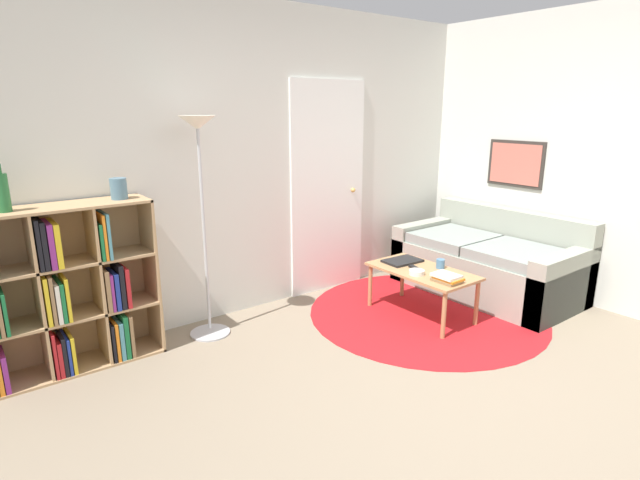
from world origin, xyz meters
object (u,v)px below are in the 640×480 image
(floor_lamp, at_px, (200,169))
(couch, at_px, (490,263))
(coffee_table, at_px, (422,275))
(bottle_right, at_px, (2,192))
(cup, at_px, (440,264))
(vase_on_shelf, at_px, (119,189))
(bookshelf, at_px, (59,293))
(bowl, at_px, (417,272))
(laptop, at_px, (402,261))

(floor_lamp, bearing_deg, couch, -16.31)
(coffee_table, height_order, bottle_right, bottle_right)
(cup, xyz_separation_m, bottle_right, (-3.01, 0.89, 0.81))
(vase_on_shelf, bearing_deg, floor_lamp, -8.44)
(coffee_table, bearing_deg, bottle_right, 163.91)
(coffee_table, xyz_separation_m, vase_on_shelf, (-2.18, 0.85, 0.85))
(bookshelf, xyz_separation_m, bowl, (2.50, -0.91, -0.12))
(bookshelf, relative_size, vase_on_shelf, 7.88)
(laptop, relative_size, cup, 4.23)
(bottle_right, distance_m, vase_on_shelf, 0.68)
(laptop, height_order, bowl, bowl)
(couch, height_order, vase_on_shelf, vase_on_shelf)
(bowl, relative_size, cup, 1.59)
(coffee_table, distance_m, bottle_right, 3.11)
(laptop, bearing_deg, bookshelf, 167.39)
(bookshelf, bearing_deg, coffee_table, -17.94)
(bowl, bearing_deg, couch, 2.98)
(couch, height_order, bottle_right, bottle_right)
(bowl, xyz_separation_m, bottle_right, (-2.73, 0.88, 0.83))
(floor_lamp, relative_size, cup, 21.11)
(cup, height_order, bottle_right, bottle_right)
(floor_lamp, height_order, cup, floor_lamp)
(laptop, bearing_deg, bowl, -116.96)
(floor_lamp, relative_size, vase_on_shelf, 11.70)
(couch, relative_size, coffee_table, 1.83)
(floor_lamp, height_order, bottle_right, floor_lamp)
(laptop, relative_size, bowl, 2.66)
(vase_on_shelf, bearing_deg, bowl, -23.83)
(vase_on_shelf, bearing_deg, couch, -14.95)
(coffee_table, bearing_deg, bookshelf, 162.06)
(cup, bearing_deg, coffee_table, 157.50)
(cup, relative_size, vase_on_shelf, 0.55)
(vase_on_shelf, bearing_deg, bottle_right, -177.91)
(bookshelf, bearing_deg, laptop, -12.61)
(floor_lamp, distance_m, coffee_table, 2.02)
(laptop, bearing_deg, vase_on_shelf, 165.00)
(coffee_table, height_order, bowl, bowl)
(cup, bearing_deg, bowl, 178.37)
(coffee_table, bearing_deg, couch, 0.17)
(coffee_table, bearing_deg, floor_lamp, 154.67)
(bottle_right, bearing_deg, cup, -16.43)
(floor_lamp, xyz_separation_m, couch, (2.61, -0.76, -1.03))
(bowl, height_order, cup, cup)
(couch, bearing_deg, bottle_right, 167.94)
(bookshelf, xyz_separation_m, laptop, (2.66, -0.60, -0.13))
(cup, bearing_deg, vase_on_shelf, 158.65)
(cup, distance_m, bottle_right, 3.24)
(bookshelf, distance_m, floor_lamp, 1.27)
(floor_lamp, xyz_separation_m, vase_on_shelf, (-0.56, 0.08, -0.10))
(bookshelf, relative_size, bowl, 8.94)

